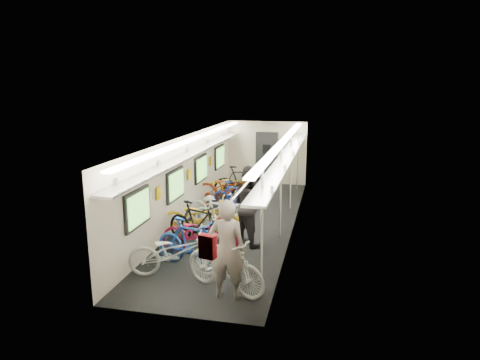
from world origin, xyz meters
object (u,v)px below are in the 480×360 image
at_px(bicycle_1, 191,244).
at_px(passenger_mid, 250,205).
at_px(backpack, 208,247).
at_px(passenger_near, 227,250).
at_px(bicycle_0, 176,252).

bearing_deg(bicycle_1, passenger_mid, -10.85).
height_order(passenger_mid, backpack, passenger_mid).
bearing_deg(passenger_near, bicycle_0, -28.64).
relative_size(bicycle_0, backpack, 4.98).
bearing_deg(bicycle_1, passenger_near, -117.51).
relative_size(bicycle_1, passenger_mid, 0.92).
xyz_separation_m(bicycle_0, bicycle_1, (0.17, 0.44, 0.03)).
xyz_separation_m(passenger_near, backpack, (-0.11, -0.83, 0.37)).
bearing_deg(backpack, passenger_mid, 104.44).
height_order(passenger_near, backpack, passenger_near).
xyz_separation_m(bicycle_0, passenger_mid, (1.10, 2.09, 0.46)).
distance_m(bicycle_1, passenger_mid, 1.94).
height_order(passenger_near, passenger_mid, passenger_mid).
bearing_deg(passenger_mid, bicycle_0, 103.68).
distance_m(bicycle_0, bicycle_1, 0.47).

